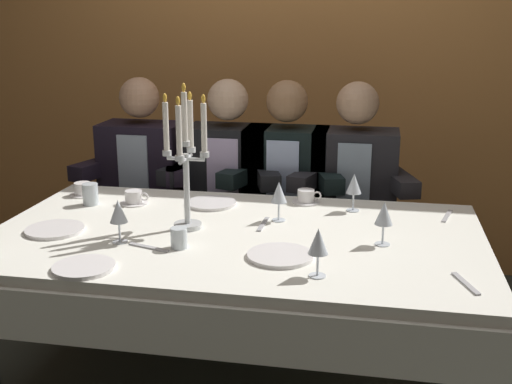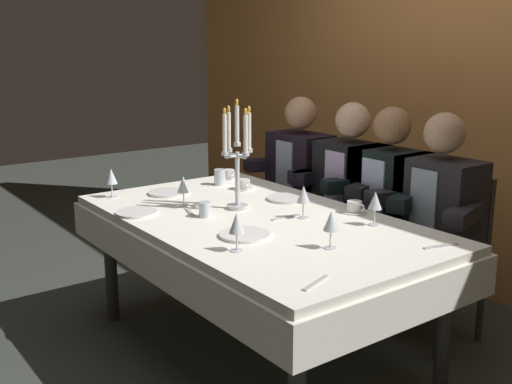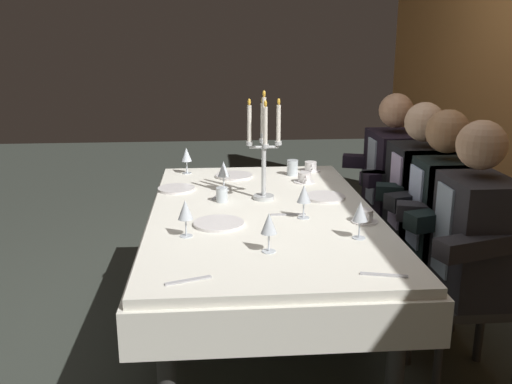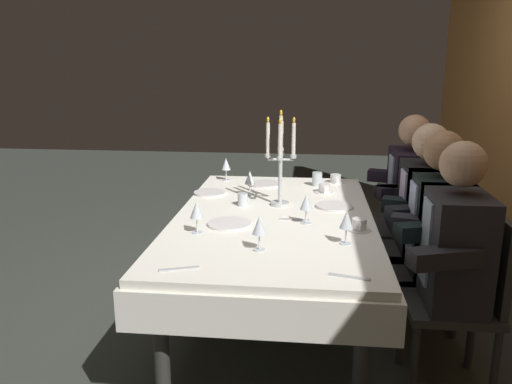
{
  "view_description": "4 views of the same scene",
  "coord_description": "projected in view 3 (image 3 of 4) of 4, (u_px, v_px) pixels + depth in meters",
  "views": [
    {
      "loc": [
        0.52,
        -2.29,
        1.56
      ],
      "look_at": [
        0.09,
        -0.03,
        0.92
      ],
      "focal_mm": 44.98,
      "sensor_mm": 36.0,
      "label": 1
    },
    {
      "loc": [
        2.38,
        -1.76,
        1.59
      ],
      "look_at": [
        0.1,
        -0.08,
        0.9
      ],
      "focal_mm": 43.69,
      "sensor_mm": 36.0,
      "label": 2
    },
    {
      "loc": [
        2.67,
        -0.25,
        1.58
      ],
      "look_at": [
        0.14,
        -0.05,
        0.87
      ],
      "focal_mm": 39.63,
      "sensor_mm": 36.0,
      "label": 3
    },
    {
      "loc": [
        2.76,
        0.19,
        1.59
      ],
      "look_at": [
        0.17,
        -0.08,
        0.91
      ],
      "focal_mm": 35.83,
      "sensor_mm": 36.0,
      "label": 4
    }
  ],
  "objects": [
    {
      "name": "spoon_2",
      "position": [
        384.0,
        275.0,
        2.04
      ],
      "size": [
        0.06,
        0.17,
        0.01
      ],
      "primitive_type": "cube",
      "rotation": [
        0.0,
        0.0,
        1.32
      ],
      "color": "#B7B7BC",
      "rests_on": "dining_table"
    },
    {
      "name": "dinner_plate_2",
      "position": [
        219.0,
        223.0,
        2.58
      ],
      "size": [
        0.23,
        0.23,
        0.01
      ],
      "primitive_type": "cylinder",
      "color": "white",
      "rests_on": "dining_table"
    },
    {
      "name": "fork_0",
      "position": [
        188.0,
        280.0,
        1.99
      ],
      "size": [
        0.07,
        0.17,
        0.01
      ],
      "primitive_type": "cube",
      "rotation": [
        0.0,
        0.0,
        1.91
      ],
      "color": "#B7B7BC",
      "rests_on": "dining_table"
    },
    {
      "name": "spoon_3",
      "position": [
        288.0,
        214.0,
        2.72
      ],
      "size": [
        0.02,
        0.17,
        0.01
      ],
      "primitive_type": "cube",
      "rotation": [
        0.0,
        0.0,
        1.54
      ],
      "color": "#B7B7BC",
      "rests_on": "dining_table"
    },
    {
      "name": "seated_diner_2",
      "position": [
        442.0,
        211.0,
        2.8
      ],
      "size": [
        0.63,
        0.48,
        1.24
      ],
      "color": "#2E2D2B",
      "rests_on": "ground_plane"
    },
    {
      "name": "dinner_plate_0",
      "position": [
        325.0,
        197.0,
        3.01
      ],
      "size": [
        0.22,
        0.22,
        0.01
      ],
      "primitive_type": "cylinder",
      "color": "white",
      "rests_on": "dining_table"
    },
    {
      "name": "coffee_cup_0",
      "position": [
        304.0,
        178.0,
        3.32
      ],
      "size": [
        0.13,
        0.12,
        0.06
      ],
      "color": "white",
      "rests_on": "dining_table"
    },
    {
      "name": "wine_glass_4",
      "position": [
        186.0,
        156.0,
        3.52
      ],
      "size": [
        0.07,
        0.07,
        0.16
      ],
      "color": "silver",
      "rests_on": "dining_table"
    },
    {
      "name": "seated_diner_1",
      "position": [
        420.0,
        195.0,
        3.09
      ],
      "size": [
        0.63,
        0.48,
        1.24
      ],
      "color": "#2E2D2B",
      "rests_on": "ground_plane"
    },
    {
      "name": "water_tumbler_0",
      "position": [
        222.0,
        195.0,
        2.93
      ],
      "size": [
        0.06,
        0.06,
        0.08
      ],
      "primitive_type": "cylinder",
      "color": "silver",
      "rests_on": "dining_table"
    },
    {
      "name": "water_tumbler_1",
      "position": [
        292.0,
        168.0,
        3.49
      ],
      "size": [
        0.07,
        0.07,
        0.1
      ],
      "primitive_type": "cylinder",
      "color": "silver",
      "rests_on": "dining_table"
    },
    {
      "name": "wine_glass_0",
      "position": [
        360.0,
        212.0,
        2.38
      ],
      "size": [
        0.07,
        0.07,
        0.16
      ],
      "color": "silver",
      "rests_on": "dining_table"
    },
    {
      "name": "candelabra",
      "position": [
        264.0,
        149.0,
        2.92
      ],
      "size": [
        0.19,
        0.19,
        0.57
      ],
      "color": "silver",
      "rests_on": "dining_table"
    },
    {
      "name": "dinner_plate_1",
      "position": [
        234.0,
        176.0,
        3.46
      ],
      "size": [
        0.23,
        0.23,
        0.01
      ],
      "primitive_type": "cylinder",
      "color": "white",
      "rests_on": "dining_table"
    },
    {
      "name": "wine_glass_1",
      "position": [
        185.0,
        211.0,
        2.4
      ],
      "size": [
        0.07,
        0.07,
        0.16
      ],
      "color": "silver",
      "rests_on": "dining_table"
    },
    {
      "name": "wine_glass_2",
      "position": [
        224.0,
        170.0,
        3.14
      ],
      "size": [
        0.07,
        0.07,
        0.16
      ],
      "color": "silver",
      "rests_on": "dining_table"
    },
    {
      "name": "spoon_1",
      "position": [
        217.0,
        196.0,
        3.05
      ],
      "size": [
        0.17,
        0.07,
        0.01
      ],
      "primitive_type": "cube",
      "rotation": [
        0.0,
        0.0,
        -0.3
      ],
      "color": "#B7B7BC",
      "rests_on": "dining_table"
    },
    {
      "name": "wine_glass_3",
      "position": [
        304.0,
        195.0,
        2.65
      ],
      "size": [
        0.07,
        0.07,
        0.16
      ],
      "color": "silver",
      "rests_on": "dining_table"
    },
    {
      "name": "seated_diner_0",
      "position": [
        393.0,
        174.0,
        3.55
      ],
      "size": [
        0.63,
        0.48,
        1.24
      ],
      "color": "#2E2D2B",
      "rests_on": "ground_plane"
    },
    {
      "name": "seated_diner_3",
      "position": [
        473.0,
        235.0,
        2.47
      ],
      "size": [
        0.63,
        0.48,
        1.24
      ],
      "color": "#2E2D2B",
      "rests_on": "ground_plane"
    },
    {
      "name": "coffee_cup_2",
      "position": [
        311.0,
        167.0,
        3.6
      ],
      "size": [
        0.13,
        0.12,
        0.06
      ],
      "color": "white",
      "rests_on": "dining_table"
    },
    {
      "name": "wine_glass_5",
      "position": [
        269.0,
        224.0,
        2.23
      ],
      "size": [
        0.07,
        0.07,
        0.16
      ],
      "color": "silver",
      "rests_on": "dining_table"
    },
    {
      "name": "ground_plane",
      "position": [
        262.0,
        343.0,
        3.0
      ],
      "size": [
        12.0,
        12.0,
        0.0
      ],
      "primitive_type": "plane",
      "color": "#343933"
    },
    {
      "name": "dining_table",
      "position": [
        263.0,
        233.0,
        2.84
      ],
      "size": [
        1.94,
        1.14,
        0.74
      ],
      "color": "white",
      "rests_on": "ground_plane"
    },
    {
      "name": "dinner_plate_3",
      "position": [
        176.0,
        189.0,
        3.17
      ],
      "size": [
        0.21,
        0.21,
        0.01
      ],
      "primitive_type": "cylinder",
      "color": "white",
      "rests_on": "dining_table"
    },
    {
      "name": "coffee_cup_1",
      "position": [
        365.0,
        217.0,
        2.62
      ],
      "size": [
        0.13,
        0.12,
        0.06
      ],
      "color": "white",
      "rests_on": "dining_table"
    }
  ]
}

